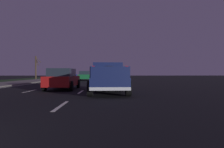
% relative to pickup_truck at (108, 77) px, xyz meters
% --- Properties ---
extents(ground, '(144.00, 144.00, 0.00)m').
position_rel_pickup_truck_xyz_m(ground, '(17.13, 3.50, -0.98)').
color(ground, black).
extents(sidewalk_shoulder, '(108.00, 4.00, 0.12)m').
position_rel_pickup_truck_xyz_m(sidewalk_shoulder, '(17.13, 10.95, -0.92)').
color(sidewalk_shoulder, slate).
rests_on(sidewalk_shoulder, ground).
extents(lane_markings, '(108.00, 7.04, 0.01)m').
position_rel_pickup_truck_xyz_m(lane_markings, '(20.22, 6.59, -0.98)').
color(lane_markings, silver).
rests_on(lane_markings, ground).
extents(pickup_truck, '(5.49, 2.41, 1.87)m').
position_rel_pickup_truck_xyz_m(pickup_truck, '(0.00, 0.00, 0.00)').
color(pickup_truck, '#141E4C').
rests_on(pickup_truck, ground).
extents(sedan_red, '(4.44, 2.08, 1.54)m').
position_rel_pickup_truck_xyz_m(sedan_red, '(2.70, 3.34, -0.20)').
color(sedan_red, maroon).
rests_on(sedan_red, ground).
extents(sedan_blue, '(4.40, 2.02, 1.54)m').
position_rel_pickup_truck_xyz_m(sedan_blue, '(24.70, 6.76, -0.20)').
color(sedan_blue, navy).
rests_on(sedan_blue, ground).
extents(sedan_green, '(4.40, 2.02, 1.54)m').
position_rel_pickup_truck_xyz_m(sedan_green, '(21.43, 3.74, -0.20)').
color(sedan_green, '#14592D').
rests_on(sedan_green, ground).
extents(bare_tree_far, '(1.14, 1.40, 4.66)m').
position_rel_pickup_truck_xyz_m(bare_tree_far, '(29.80, 14.58, 1.50)').
color(bare_tree_far, '#423323').
rests_on(bare_tree_far, ground).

